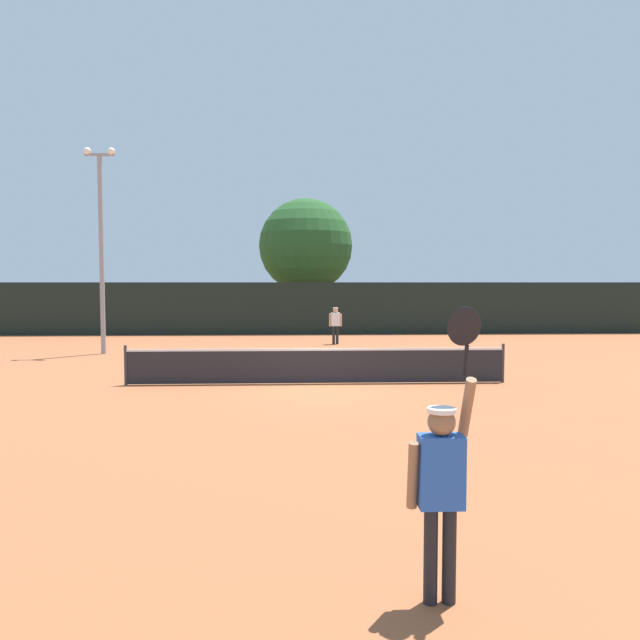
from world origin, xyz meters
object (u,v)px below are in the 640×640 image
Objects in this scene: light_pole at (101,237)px; parked_car_mid at (403,314)px; player_serving at (442,474)px; tennis_ball at (387,363)px; large_tree at (306,246)px; parked_car_near at (335,314)px; player_receiving at (335,322)px; parked_car_far at (462,313)px.

light_pole reaches higher than parked_car_mid.
player_serving is 15.59m from tennis_ball.
large_tree is 1.81× the size of parked_car_near.
player_receiving is 12.37m from parked_car_mid.
large_tree is at bearing -84.29° from player_receiving.
parked_car_far is (8.39, 1.43, 0.00)m from parked_car_near.
parked_car_near and parked_car_mid have the same top height.
parked_car_mid is at bearing 80.35° from player_serving.
player_receiving is at bearing 19.68° from light_pole.
player_serving is 35.74m from parked_car_far.
light_pole is at bearing 162.08° from tennis_ball.
player_receiving is at bearing 88.42° from player_serving.
tennis_ball is 0.02× the size of parked_car_mid.
tennis_ball is at bearing -108.52° from parked_car_far.
large_tree is 1.87× the size of parked_car_mid.
large_tree reaches higher than player_serving.
parked_car_mid is at bearing 3.29° from large_tree.
light_pole is (-9.17, -3.28, 3.48)m from player_receiving.
large_tree reaches higher than parked_car_mid.
player_serving reaches higher than player_receiving.
tennis_ball is 0.01× the size of light_pole.
parked_car_mid reaches higher than player_receiving.
parked_car_far is (9.10, 12.29, -0.22)m from player_receiving.
parked_car_near is at bearing 55.05° from light_pole.
parked_car_mid is 0.98× the size of parked_car_far.
large_tree is at bearing 172.30° from parked_car_near.
player_serving is at bearing -89.17° from large_tree.
large_tree is 7.47m from parked_car_mid.
parked_car_near is at bearing 91.93° from tennis_ball.
large_tree is at bearing 97.73° from tennis_ball.
parked_car_mid is at bearing -162.16° from parked_car_far.
large_tree reaches higher than light_pole.
light_pole is (-8.56, 18.82, 3.35)m from player_serving.
parked_car_far is at bearing 7.59° from large_tree.
parked_car_mid is 4.15m from parked_car_far.
player_serving is at bearing -101.92° from parked_car_far.
parked_car_far is at bearing 13.40° from parked_car_mid.
parked_car_mid is at bearing 0.04° from parked_car_near.
parked_car_mid reaches higher than tennis_ball.
large_tree reaches higher than parked_car_near.
player_receiving is 0.37× the size of parked_car_near.
tennis_ball is at bearing -93.58° from parked_car_near.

